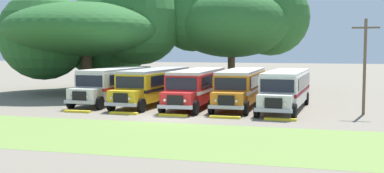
{
  "coord_description": "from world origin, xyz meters",
  "views": [
    {
      "loc": [
        9.58,
        -29.47,
        4.57
      ],
      "look_at": [
        0.0,
        5.51,
        1.6
      ],
      "focal_mm": 45.1,
      "sensor_mm": 36.0,
      "label": 1
    }
  ],
  "objects_px": {
    "secondary_tree": "(93,31)",
    "utility_pole": "(365,63)",
    "parked_bus_slot_4": "(286,88)",
    "parked_bus_slot_0": "(115,83)",
    "parked_bus_slot_1": "(154,85)",
    "broad_shade_tree": "(236,21)",
    "parked_bus_slot_2": "(197,86)",
    "parked_bus_slot_3": "(241,86)"
  },
  "relations": [
    {
      "from": "secondary_tree",
      "to": "utility_pole",
      "type": "bearing_deg",
      "value": -23.11
    },
    {
      "from": "parked_bus_slot_4",
      "to": "parked_bus_slot_0",
      "type": "bearing_deg",
      "value": -90.24
    },
    {
      "from": "parked_bus_slot_4",
      "to": "utility_pole",
      "type": "relative_size",
      "value": 1.69
    },
    {
      "from": "parked_bus_slot_0",
      "to": "utility_pole",
      "type": "height_order",
      "value": "utility_pole"
    },
    {
      "from": "parked_bus_slot_1",
      "to": "broad_shade_tree",
      "type": "height_order",
      "value": "broad_shade_tree"
    },
    {
      "from": "parked_bus_slot_0",
      "to": "secondary_tree",
      "type": "bearing_deg",
      "value": -141.81
    },
    {
      "from": "parked_bus_slot_2",
      "to": "parked_bus_slot_3",
      "type": "height_order",
      "value": "same"
    },
    {
      "from": "parked_bus_slot_0",
      "to": "broad_shade_tree",
      "type": "distance_m",
      "value": 16.48
    },
    {
      "from": "parked_bus_slot_1",
      "to": "secondary_tree",
      "type": "bearing_deg",
      "value": -128.35
    },
    {
      "from": "parked_bus_slot_1",
      "to": "secondary_tree",
      "type": "relative_size",
      "value": 0.6
    },
    {
      "from": "broad_shade_tree",
      "to": "utility_pole",
      "type": "height_order",
      "value": "broad_shade_tree"
    },
    {
      "from": "secondary_tree",
      "to": "broad_shade_tree",
      "type": "bearing_deg",
      "value": 18.91
    },
    {
      "from": "secondary_tree",
      "to": "utility_pole",
      "type": "relative_size",
      "value": 2.81
    },
    {
      "from": "broad_shade_tree",
      "to": "utility_pole",
      "type": "bearing_deg",
      "value": -53.68
    },
    {
      "from": "parked_bus_slot_3",
      "to": "parked_bus_slot_0",
      "type": "bearing_deg",
      "value": -90.46
    },
    {
      "from": "parked_bus_slot_0",
      "to": "parked_bus_slot_1",
      "type": "distance_m",
      "value": 3.7
    },
    {
      "from": "parked_bus_slot_3",
      "to": "parked_bus_slot_4",
      "type": "xyz_separation_m",
      "value": [
        3.48,
        -0.78,
        0.0
      ]
    },
    {
      "from": "parked_bus_slot_0",
      "to": "parked_bus_slot_2",
      "type": "height_order",
      "value": "same"
    },
    {
      "from": "parked_bus_slot_0",
      "to": "parked_bus_slot_2",
      "type": "distance_m",
      "value": 7.33
    },
    {
      "from": "utility_pole",
      "to": "parked_bus_slot_1",
      "type": "bearing_deg",
      "value": 173.17
    },
    {
      "from": "parked_bus_slot_4",
      "to": "utility_pole",
      "type": "bearing_deg",
      "value": 77.27
    },
    {
      "from": "parked_bus_slot_2",
      "to": "broad_shade_tree",
      "type": "distance_m",
      "value": 15.32
    },
    {
      "from": "parked_bus_slot_2",
      "to": "parked_bus_slot_4",
      "type": "bearing_deg",
      "value": 89.78
    },
    {
      "from": "parked_bus_slot_1",
      "to": "parked_bus_slot_4",
      "type": "xyz_separation_m",
      "value": [
        10.42,
        -0.35,
        0.0
      ]
    },
    {
      "from": "parked_bus_slot_2",
      "to": "parked_bus_slot_4",
      "type": "relative_size",
      "value": 0.99
    },
    {
      "from": "utility_pole",
      "to": "parked_bus_slot_3",
      "type": "bearing_deg",
      "value": 165.29
    },
    {
      "from": "parked_bus_slot_3",
      "to": "parked_bus_slot_4",
      "type": "bearing_deg",
      "value": 77.59
    },
    {
      "from": "parked_bus_slot_4",
      "to": "utility_pole",
      "type": "height_order",
      "value": "utility_pole"
    },
    {
      "from": "broad_shade_tree",
      "to": "secondary_tree",
      "type": "relative_size",
      "value": 0.83
    },
    {
      "from": "parked_bus_slot_0",
      "to": "secondary_tree",
      "type": "height_order",
      "value": "secondary_tree"
    },
    {
      "from": "utility_pole",
      "to": "parked_bus_slot_2",
      "type": "bearing_deg",
      "value": 172.7
    },
    {
      "from": "parked_bus_slot_0",
      "to": "parked_bus_slot_3",
      "type": "xyz_separation_m",
      "value": [
        10.59,
        -0.11,
        0.0
      ]
    },
    {
      "from": "broad_shade_tree",
      "to": "utility_pole",
      "type": "distance_m",
      "value": 19.91
    },
    {
      "from": "parked_bus_slot_3",
      "to": "utility_pole",
      "type": "relative_size",
      "value": 1.68
    },
    {
      "from": "parked_bus_slot_1",
      "to": "parked_bus_slot_4",
      "type": "height_order",
      "value": "same"
    },
    {
      "from": "broad_shade_tree",
      "to": "secondary_tree",
      "type": "distance_m",
      "value": 14.88
    },
    {
      "from": "parked_bus_slot_1",
      "to": "parked_bus_slot_3",
      "type": "relative_size",
      "value": 1.01
    },
    {
      "from": "parked_bus_slot_0",
      "to": "parked_bus_slot_1",
      "type": "relative_size",
      "value": 0.99
    },
    {
      "from": "parked_bus_slot_3",
      "to": "broad_shade_tree",
      "type": "bearing_deg",
      "value": -168.2
    },
    {
      "from": "parked_bus_slot_1",
      "to": "broad_shade_tree",
      "type": "bearing_deg",
      "value": 167.4
    },
    {
      "from": "parked_bus_slot_1",
      "to": "secondary_tree",
      "type": "distance_m",
      "value": 14.18
    },
    {
      "from": "parked_bus_slot_0",
      "to": "parked_bus_slot_1",
      "type": "xyz_separation_m",
      "value": [
        3.66,
        -0.54,
        0.0
      ]
    }
  ]
}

